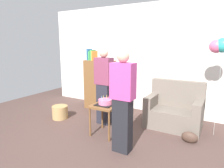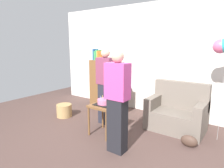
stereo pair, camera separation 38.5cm
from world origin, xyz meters
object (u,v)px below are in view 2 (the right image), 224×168
at_px(side_table, 104,109).
at_px(balloon_bunch, 224,46).
at_px(couch, 177,113).
at_px(bookshelf, 105,84).
at_px(handbag, 189,141).
at_px(birthday_cake, 104,102).
at_px(person_holding_cake, 117,102).
at_px(person_blowing_candles, 106,86).
at_px(wicker_basket, 64,110).

distance_m(side_table, balloon_bunch, 2.36).
relative_size(couch, side_table, 1.85).
bearing_deg(bookshelf, handbag, -18.12).
bearing_deg(birthday_cake, person_holding_cake, -33.79).
xyz_separation_m(birthday_cake, person_holding_cake, (0.55, -0.37, 0.19)).
bearing_deg(couch, handbag, -54.33).
bearing_deg(bookshelf, balloon_bunch, -4.97).
relative_size(side_table, person_holding_cake, 0.36).
bearing_deg(person_holding_cake, handbag, -115.62).
height_order(handbag, balloon_bunch, balloon_bunch).
relative_size(bookshelf, balloon_bunch, 0.87).
distance_m(person_holding_cake, handbag, 1.44).
relative_size(person_blowing_candles, handbag, 5.82).
distance_m(couch, balloon_bunch, 1.52).
relative_size(couch, birthday_cake, 3.44).
bearing_deg(bookshelf, birthday_cake, -52.49).
relative_size(couch, handbag, 3.93).
bearing_deg(person_blowing_candles, wicker_basket, -157.28).
height_order(person_blowing_candles, wicker_basket, person_blowing_candles).
height_order(couch, handbag, couch).
distance_m(couch, wicker_basket, 2.57).
xyz_separation_m(person_blowing_candles, wicker_basket, (-1.05, -0.28, -0.68)).
bearing_deg(wicker_basket, birthday_cake, -7.32).
height_order(bookshelf, birthday_cake, bookshelf).
bearing_deg(balloon_bunch, wicker_basket, -164.89).
relative_size(person_blowing_candles, wicker_basket, 4.53).
bearing_deg(person_blowing_candles, couch, 31.53).
bearing_deg(person_blowing_candles, handbag, 8.51).
bearing_deg(handbag, couch, 125.67).
relative_size(side_table, balloon_bunch, 0.33).
height_order(wicker_basket, balloon_bunch, balloon_bunch).
height_order(side_table, wicker_basket, side_table).
height_order(couch, person_holding_cake, person_holding_cake).
height_order(person_blowing_candles, balloon_bunch, balloon_bunch).
distance_m(couch, handbag, 0.75).
bearing_deg(couch, person_holding_cake, -109.31).
xyz_separation_m(couch, wicker_basket, (-2.42, -0.87, -0.19)).
bearing_deg(side_table, bookshelf, 127.51).
distance_m(birthday_cake, wicker_basket, 1.47).
relative_size(bookshelf, birthday_cake, 4.99).
xyz_separation_m(person_holding_cake, balloon_bunch, (1.21, 1.39, 0.85)).
xyz_separation_m(side_table, balloon_bunch, (1.76, 1.02, 1.18)).
distance_m(wicker_basket, balloon_bunch, 3.59).
bearing_deg(balloon_bunch, side_table, -149.93).
height_order(side_table, person_blowing_candles, person_blowing_candles).
relative_size(person_blowing_candles, balloon_bunch, 0.89).
bearing_deg(birthday_cake, person_blowing_candles, 124.89).
bearing_deg(side_table, balloon_bunch, 30.07).
height_order(bookshelf, person_holding_cake, person_holding_cake).
height_order(bookshelf, side_table, bookshelf).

